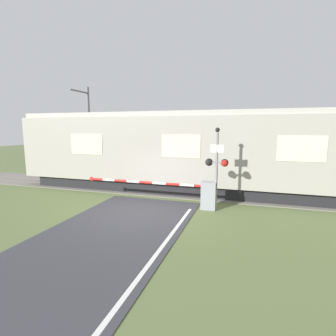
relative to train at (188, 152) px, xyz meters
name	(u,v)px	position (x,y,z in m)	size (l,w,h in m)	color
ground_plane	(139,212)	(-1.05, -4.01, -2.12)	(80.00, 80.00, 0.00)	#5B6B3D
track_bed	(168,190)	(-1.05, 0.00, -2.10)	(36.00, 3.20, 0.13)	slate
train	(188,152)	(0.00, 0.00, 0.00)	(18.59, 2.87, 4.16)	black
crossing_barrier	(197,193)	(1.04, -2.73, -1.47)	(5.98, 0.44, 1.16)	gray
signal_post	(217,164)	(1.84, -2.78, -0.21)	(0.92, 0.26, 3.37)	gray
catenary_pole	(89,131)	(-7.32, 2.08, 1.04)	(0.20, 1.90, 6.03)	slate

